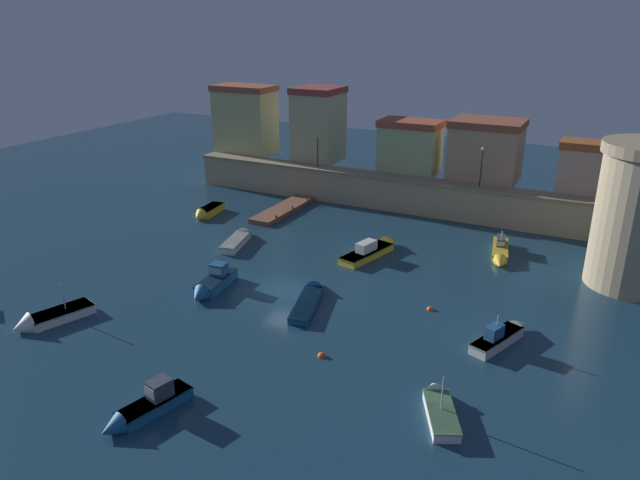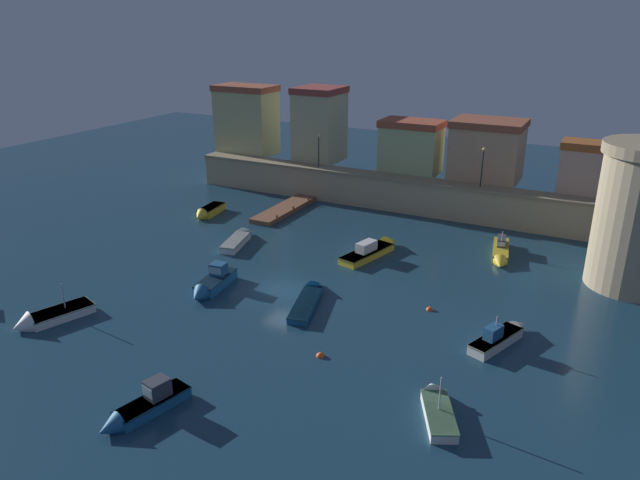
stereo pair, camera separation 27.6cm
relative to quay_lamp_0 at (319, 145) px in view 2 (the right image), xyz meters
name	(u,v)px [view 2 (the right image)]	position (x,y,z in m)	size (l,w,h in m)	color
ground_plane	(282,290)	(8.56, -22.29, -5.92)	(127.46, 127.46, 0.00)	#19384C
quay_wall	(391,192)	(8.56, 0.00, -4.12)	(46.50, 2.38, 3.56)	tan
old_town_backdrop	(376,136)	(5.31, 3.30, 0.90)	(45.54, 5.54, 8.32)	#BCBA7D
pier_dock	(285,209)	(-0.93, -5.93, -5.69)	(2.35, 9.77, 0.70)	brown
quay_lamp_0	(319,145)	(0.00, 0.00, 0.00)	(0.32, 0.32, 3.56)	black
quay_lamp_1	(483,161)	(17.64, 0.00, 0.16)	(0.32, 0.32, 3.85)	black
moored_boat_0	(212,284)	(3.89, -24.69, -5.40)	(2.16, 5.40, 2.01)	#195689
moored_boat_1	(436,406)	(22.99, -30.99, -5.60)	(3.22, 4.76, 2.80)	white
moored_boat_2	(374,249)	(11.87, -12.50, -5.51)	(3.26, 7.24, 1.89)	gold
moored_boat_3	(142,407)	(9.76, -38.23, -5.45)	(2.42, 5.26, 1.90)	#195689
moored_boat_4	(309,297)	(11.11, -22.78, -5.66)	(3.05, 6.84, 1.26)	#195689
moored_boat_6	(501,252)	(21.60, -8.28, -5.51)	(2.33, 6.32, 2.40)	gold
moored_boat_7	(239,239)	(0.02, -15.54, -5.58)	(2.67, 5.77, 1.28)	white
moored_boat_8	(46,318)	(-2.83, -33.77, -5.59)	(3.28, 5.47, 2.94)	white
moored_boat_9	(502,336)	(24.54, -22.43, -5.47)	(3.04, 5.62, 2.34)	silver
moored_boat_10	(208,212)	(-7.16, -10.71, -5.51)	(1.96, 4.69, 1.38)	gold
mooring_buoy_0	(429,310)	(19.25, -20.32, -5.92)	(0.47, 0.47, 0.47)	#EA4C19
mooring_buoy_1	(320,356)	(15.26, -29.11, -5.92)	(0.51, 0.51, 0.51)	#EA4C19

